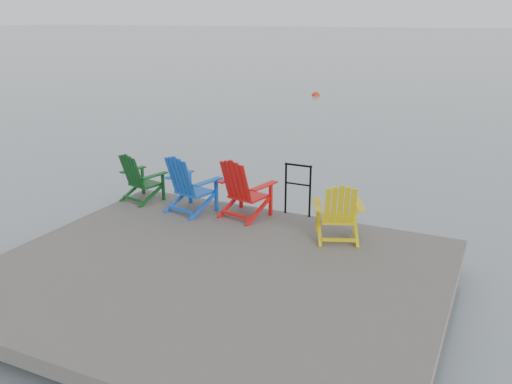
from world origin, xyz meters
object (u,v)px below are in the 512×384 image
at_px(chair_red, 243,188).
at_px(handrail, 298,185).
at_px(chair_yellow, 339,211).
at_px(buoy_b, 316,96).
at_px(chair_blue, 189,183).
at_px(chair_green, 140,177).

bearing_deg(chair_red, handrail, 43.46).
relative_size(chair_yellow, buoy_b, 2.33).
bearing_deg(handrail, chair_blue, -159.31).
bearing_deg(chair_green, handrail, 23.81).
bearing_deg(chair_green, buoy_b, 112.42).
xyz_separation_m(chair_green, buoy_b, (-2.91, 18.03, -0.96)).
xyz_separation_m(chair_yellow, buoy_b, (-6.75, 18.27, -0.97)).
bearing_deg(handrail, chair_yellow, -39.11).
bearing_deg(buoy_b, handrail, -71.68).
distance_m(chair_yellow, buoy_b, 19.50).
height_order(chair_red, buoy_b, chair_red).
distance_m(chair_red, chair_yellow, 1.77).
relative_size(chair_green, chair_yellow, 0.97).
bearing_deg(chair_green, chair_yellow, 9.63).
distance_m(handrail, chair_red, 0.92).
distance_m(chair_blue, chair_red, 0.97).
bearing_deg(chair_blue, chair_red, 23.69).
relative_size(handrail, chair_blue, 0.88).
height_order(chair_green, chair_blue, chair_blue).
bearing_deg(chair_green, chair_red, 14.75).
relative_size(chair_green, buoy_b, 2.27).
bearing_deg(chair_yellow, buoy_b, 88.22).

